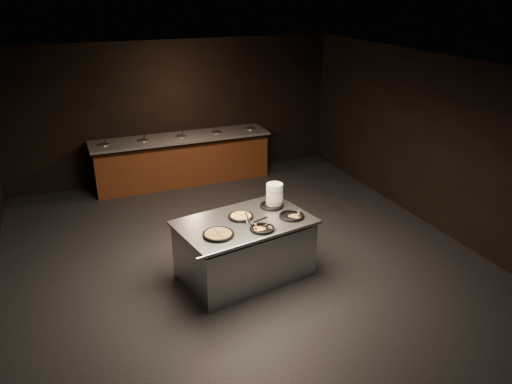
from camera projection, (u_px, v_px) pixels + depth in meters
room at (242, 172)px, 7.10m from camera, size 7.02×8.02×2.92m
salad_bar at (182, 162)px, 10.53m from camera, size 3.70×0.83×1.18m
serving_counter at (245, 250)px, 7.10m from camera, size 2.01×1.50×0.88m
plate_stack at (275, 194)px, 7.38m from camera, size 0.25×0.25×0.33m
pan_veggie_whole at (218, 234)px, 6.52m from camera, size 0.42×0.42×0.04m
pan_cheese_whole at (241, 216)px, 7.02m from camera, size 0.36×0.36×0.04m
pan_cheese_slices_a at (272, 205)px, 7.37m from camera, size 0.35×0.35×0.04m
pan_cheese_slices_b at (262, 228)px, 6.67m from camera, size 0.34×0.34×0.04m
pan_veggie_slices at (292, 216)px, 7.04m from camera, size 0.36×0.36×0.04m
server_left at (247, 219)px, 6.82m from camera, size 0.09×0.32×0.15m
server_right at (264, 222)px, 6.71m from camera, size 0.28×0.28×0.18m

